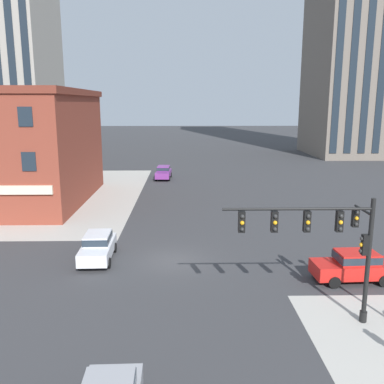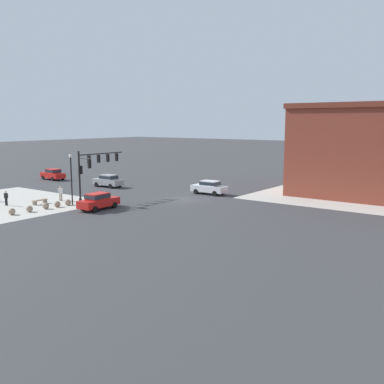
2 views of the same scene
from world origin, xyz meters
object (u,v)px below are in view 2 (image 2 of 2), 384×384
Objects in this scene: car_main_southbound_near at (209,187)px; traffic_signal_main at (92,166)px; street_lamp_corner_near at (71,173)px; pedestrian_near_bench at (6,197)px; car_main_southbound_far at (53,174)px; car_main_northbound_near at (98,201)px; bollard_sphere_curb_b at (57,204)px; bollard_sphere_curb_d at (29,209)px; pedestrian_walking_east at (61,192)px; bench_near_signal at (40,201)px; car_cross_eastbound at (108,180)px; bollard_sphere_curb_a at (68,202)px; bollard_sphere_curb_c at (46,206)px; bollard_sphere_curb_e at (12,212)px.

traffic_signal_main is at bearing -33.55° from car_main_southbound_near.
traffic_signal_main is 1.21× the size of street_lamp_corner_near.
car_main_southbound_near reaches higher than pedestrian_near_bench.
car_main_northbound_near is at bearing 63.61° from car_main_southbound_far.
bollard_sphere_curb_b is 5.79m from pedestrian_near_bench.
pedestrian_walking_east reaches higher than bollard_sphere_curb_d.
pedestrian_near_bench is 0.29× the size of street_lamp_corner_near.
car_cross_eastbound is (-13.30, -3.75, 0.59)m from bench_near_signal.
car_main_southbound_far is 12.59m from car_cross_eastbound.
car_main_southbound_far is (-12.16, -19.33, 0.59)m from bollard_sphere_curb_a.
pedestrian_walking_east is at bearing -144.58° from bollard_sphere_curb_c.
bollard_sphere_curb_a and bollard_sphere_curb_e have the same top height.
bollard_sphere_curb_a is (3.39, -0.11, -3.58)m from traffic_signal_main.
pedestrian_near_bench is (-2.35, -4.90, 0.57)m from bollard_sphere_curb_e.
traffic_signal_main is 8.72m from bollard_sphere_curb_d.
traffic_signal_main is 9.54m from pedestrian_near_bench.
bollard_sphere_curb_e is 8.18m from car_main_northbound_near.
pedestrian_near_bench is 16.01m from car_cross_eastbound.
bench_near_signal is 7.59m from car_main_northbound_near.
bollard_sphere_curb_e is (1.79, -0.15, 0.00)m from bollard_sphere_curb_d.
car_main_southbound_far is at bearing -114.28° from traffic_signal_main.
bollard_sphere_curb_c is 0.12× the size of street_lamp_corner_near.
traffic_signal_main is 11.34m from car_cross_eastbound.
car_main_northbound_near is (0.90, 7.31, -0.03)m from pedestrian_walking_east.
car_main_southbound_near reaches higher than bench_near_signal.
street_lamp_corner_near reaches higher than car_main_southbound_near.
bollard_sphere_curb_b is at bearing -68.31° from car_main_northbound_near.
bollard_sphere_curb_e is at bearing -3.25° from street_lamp_corner_near.
pedestrian_walking_east is (2.08, -3.06, -2.96)m from traffic_signal_main.
bollard_sphere_curb_c is 5.47m from car_main_northbound_near.
car_main_southbound_far is (-16.72, -19.26, 0.59)m from bollard_sphere_curb_d.
bollard_sphere_curb_b is at bearing 55.07° from car_main_southbound_far.
bollard_sphere_curb_c is (6.03, -0.25, -3.58)m from traffic_signal_main.
traffic_signal_main is 10.11× the size of bollard_sphere_curb_d.
traffic_signal_main is at bearing 124.27° from pedestrian_walking_east.
street_lamp_corner_near is at bearing 159.50° from bollard_sphere_curb_a.
bench_near_signal is at bearing -113.92° from bollard_sphere_curb_c.
bench_near_signal is at bearing -59.86° from street_lamp_corner_near.
car_main_northbound_near reaches higher than bollard_sphere_curb_b.
bollard_sphere_curb_d is 6.68m from car_main_northbound_near.
pedestrian_walking_east is at bearing -105.26° from street_lamp_corner_near.
bollard_sphere_curb_d is 17.79m from car_cross_eastbound.
traffic_signal_main is 10.11× the size of bollard_sphere_curb_b.
car_main_northbound_near reaches higher than pedestrian_near_bench.
bollard_sphere_curb_c is at bearing -5.81° from bollard_sphere_curb_b.
bollard_sphere_curb_b is 0.39× the size of pedestrian_walking_east.
car_cross_eastbound is at bearing -174.20° from pedestrian_near_bench.
bench_near_signal is 1.17× the size of pedestrian_near_bench.
traffic_signal_main is at bearing 38.72° from car_cross_eastbound.
bollard_sphere_curb_c is at bearing 52.36° from car_main_southbound_far.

